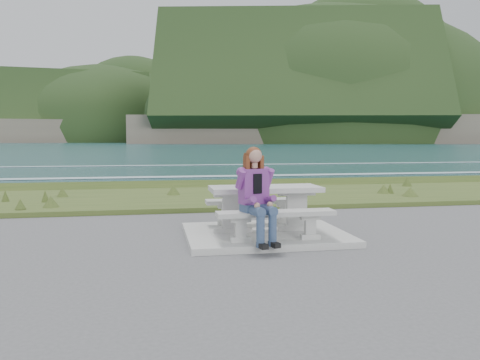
% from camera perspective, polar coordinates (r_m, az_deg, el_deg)
% --- Properties ---
extents(concrete_slab, '(2.60, 2.10, 0.10)m').
position_cam_1_polar(concrete_slab, '(7.80, 3.06, -6.63)').
color(concrete_slab, '#B0B0AB').
rests_on(concrete_slab, ground).
extents(picnic_table, '(1.80, 0.75, 0.75)m').
position_cam_1_polar(picnic_table, '(7.70, 3.08, -2.01)').
color(picnic_table, '#B0B0AB').
rests_on(picnic_table, concrete_slab).
extents(bench_landward, '(1.80, 0.35, 0.45)m').
position_cam_1_polar(bench_landward, '(7.06, 4.41, -4.59)').
color(bench_landward, '#B0B0AB').
rests_on(bench_landward, concrete_slab).
extents(bench_seaward, '(1.80, 0.35, 0.45)m').
position_cam_1_polar(bench_seaward, '(8.40, 1.95, -3.02)').
color(bench_seaward, '#B0B0AB').
rests_on(bench_seaward, concrete_slab).
extents(grass_verge, '(160.00, 4.50, 0.22)m').
position_cam_1_polar(grass_verge, '(12.66, -2.25, -2.33)').
color(grass_verge, '#2E4A1B').
rests_on(grass_verge, ground).
extents(shore_drop, '(160.00, 0.80, 2.20)m').
position_cam_1_polar(shore_drop, '(15.52, -3.79, -0.97)').
color(shore_drop, '#6C5F51').
rests_on(shore_drop, ground).
extents(ocean, '(1600.00, 1600.00, 0.09)m').
position_cam_1_polar(ocean, '(32.74, -7.30, -0.86)').
color(ocean, '#1B474D').
rests_on(ocean, ground).
extents(headland_range, '(729.83, 363.95, 179.17)m').
position_cam_1_polar(headland_range, '(449.19, 14.92, 5.98)').
color(headland_range, '#6C5F51').
rests_on(headland_range, ground).
extents(seated_woman, '(0.55, 0.77, 1.41)m').
position_cam_1_polar(seated_woman, '(6.84, 2.26, -3.44)').
color(seated_woman, '#324A6F').
rests_on(seated_woman, concrete_slab).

